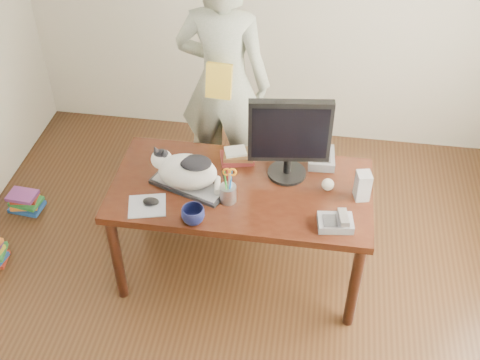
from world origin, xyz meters
name	(u,v)px	position (x,y,z in m)	size (l,w,h in m)	color
room	(223,175)	(0.00, 0.00, 1.35)	(4.50, 4.50, 4.50)	black
desk	(243,196)	(0.00, 0.68, 0.60)	(1.60, 0.80, 0.75)	black
keyboard	(189,185)	(-0.32, 0.55, 0.76)	(0.51, 0.33, 0.03)	black
cat	(185,170)	(-0.33, 0.55, 0.88)	(0.46, 0.33, 0.26)	silver
monitor	(290,136)	(0.27, 0.75, 1.06)	(0.50, 0.27, 0.56)	black
pen_cup	(228,192)	(-0.06, 0.47, 0.82)	(0.11, 0.11, 0.25)	#99999E
mousepad	(147,206)	(-0.53, 0.35, 0.75)	(0.26, 0.25, 0.00)	#A2A7AD
mouse	(151,201)	(-0.51, 0.37, 0.77)	(0.11, 0.09, 0.04)	black
coffee_mug	(193,215)	(-0.23, 0.26, 0.80)	(0.13, 0.13, 0.11)	black
phone	(336,222)	(0.58, 0.35, 0.78)	(0.22, 0.19, 0.09)	slate
speaker	(363,186)	(0.73, 0.62, 0.84)	(0.10, 0.11, 0.18)	#98989B
baseball	(328,184)	(0.52, 0.66, 0.79)	(0.08, 0.08, 0.08)	silver
book_stack	(237,156)	(-0.06, 0.86, 0.78)	(0.24, 0.20, 0.08)	#4D1415
calculator	(321,158)	(0.47, 0.92, 0.78)	(0.18, 0.23, 0.07)	slate
person	(224,83)	(-0.26, 1.48, 0.93)	(0.68, 0.44, 1.86)	beige
held_book	(219,81)	(-0.26, 1.31, 1.05)	(0.18, 0.12, 0.24)	yellow
book_pile_b	(25,201)	(-1.72, 0.95, 0.07)	(0.26, 0.20, 0.15)	#184390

